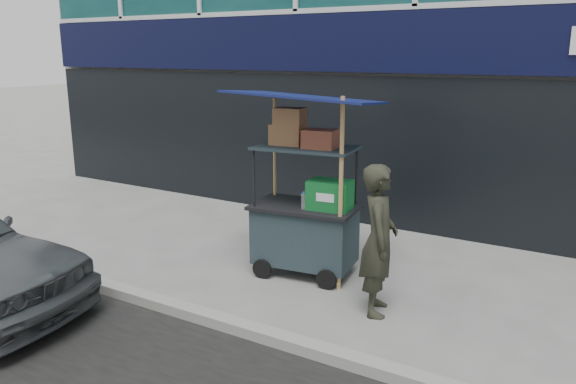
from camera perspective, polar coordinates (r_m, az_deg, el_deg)
The scene contains 4 objects.
ground at distance 5.88m, azimuth -1.56°, elevation -13.94°, with size 80.00×80.00×0.00m, color slate.
curb at distance 5.71m, azimuth -2.68°, elevation -14.21°, with size 80.00×0.18×0.12m, color gray.
vendor_cart at distance 7.02m, azimuth 1.88°, elevation -2.02°, with size 1.88×1.43×2.34m.
vendor_man at distance 6.05m, azimuth 9.21°, elevation -4.84°, with size 0.60×0.39×1.64m, color #27281E.
Camera 1 is at (2.81, -4.37, 2.76)m, focal length 35.00 mm.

